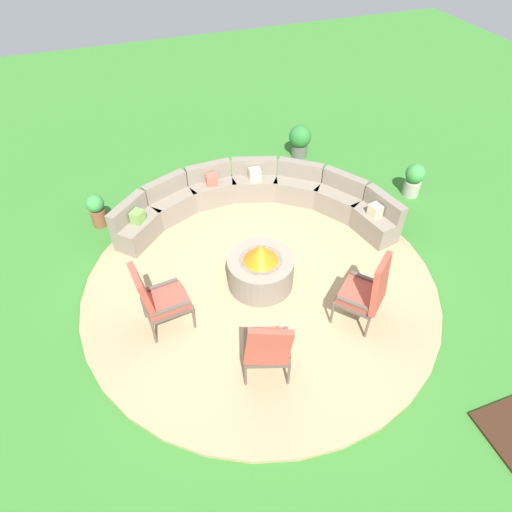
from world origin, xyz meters
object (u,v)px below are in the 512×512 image
(lounge_chair_front_right, at_px, (267,347))
(lounge_chair_back_left, at_px, (368,291))
(lounge_chair_front_left, at_px, (158,298))
(potted_plant_0, at_px, (300,140))
(potted_plant_2, at_px, (97,209))
(curved_stone_bench, at_px, (255,200))
(potted_plant_3, at_px, (414,179))
(fire_pit, at_px, (261,269))

(lounge_chair_front_right, height_order, lounge_chair_back_left, lounge_chair_back_left)
(lounge_chair_front_left, distance_m, potted_plant_0, 5.17)
(potted_plant_2, bearing_deg, lounge_chair_back_left, -47.01)
(curved_stone_bench, height_order, potted_plant_3, curved_stone_bench)
(lounge_chair_front_left, height_order, lounge_chair_front_right, lounge_chair_front_left)
(fire_pit, height_order, lounge_chair_back_left, lounge_chair_back_left)
(lounge_chair_back_left, height_order, potted_plant_0, lounge_chair_back_left)
(fire_pit, height_order, potted_plant_2, fire_pit)
(curved_stone_bench, height_order, lounge_chair_back_left, lounge_chair_back_left)
(curved_stone_bench, bearing_deg, lounge_chair_back_left, -78.38)
(fire_pit, relative_size, potted_plant_3, 1.53)
(curved_stone_bench, distance_m, lounge_chair_back_left, 2.89)
(lounge_chair_back_left, distance_m, potted_plant_0, 4.59)
(fire_pit, xyz_separation_m, curved_stone_bench, (0.52, 1.67, -0.01))
(lounge_chair_front_right, bearing_deg, potted_plant_2, 132.34)
(potted_plant_2, bearing_deg, curved_stone_bench, -14.58)
(potted_plant_3, bearing_deg, potted_plant_2, 169.11)
(lounge_chair_front_left, distance_m, potted_plant_3, 5.38)
(lounge_chair_front_left, bearing_deg, potted_plant_2, -173.67)
(lounge_chair_front_right, distance_m, lounge_chair_back_left, 1.62)
(lounge_chair_front_right, height_order, potted_plant_3, lounge_chair_front_right)
(lounge_chair_back_left, bearing_deg, lounge_chair_front_right, 152.17)
(lounge_chair_front_left, xyz_separation_m, lounge_chair_back_left, (2.67, -0.85, 0.02))
(lounge_chair_front_right, xyz_separation_m, potted_plant_0, (2.61, 4.83, -0.24))
(lounge_chair_front_left, bearing_deg, curved_stone_bench, 126.61)
(curved_stone_bench, xyz_separation_m, potted_plant_0, (1.61, 1.65, 0.03))
(lounge_chair_back_left, height_order, potted_plant_2, lounge_chair_back_left)
(potted_plant_0, bearing_deg, curved_stone_bench, -134.20)
(curved_stone_bench, xyz_separation_m, potted_plant_3, (3.06, -0.41, 0.01))
(fire_pit, relative_size, lounge_chair_front_left, 0.88)
(curved_stone_bench, distance_m, lounge_chair_front_right, 3.34)
(fire_pit, distance_m, lounge_chair_front_left, 1.61)
(fire_pit, xyz_separation_m, potted_plant_0, (2.13, 3.32, 0.02))
(curved_stone_bench, xyz_separation_m, lounge_chair_front_right, (-1.00, -3.18, 0.27))
(curved_stone_bench, relative_size, potted_plant_0, 6.58)
(lounge_chair_front_right, distance_m, potted_plant_2, 4.24)
(fire_pit, distance_m, potted_plant_0, 3.95)
(potted_plant_2, height_order, potted_plant_3, potted_plant_3)
(lounge_chair_back_left, relative_size, potted_plant_0, 1.70)
(potted_plant_0, distance_m, potted_plant_3, 2.52)
(fire_pit, bearing_deg, curved_stone_bench, 72.58)
(curved_stone_bench, relative_size, lounge_chair_front_right, 4.17)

